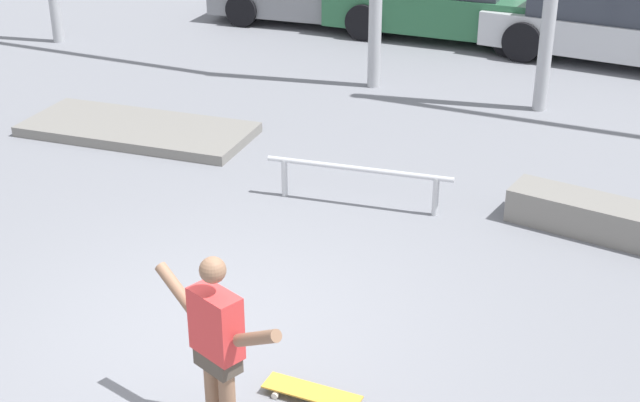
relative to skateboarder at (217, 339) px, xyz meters
The scene contains 7 objects.
ground_plane 1.52m from the skateboarder, 122.20° to the left, with size 36.00×36.00×0.00m, color slate.
skateboarder is the anchor object (origin of this frame).
skateboard 1.05m from the skateboarder, 52.36° to the left, with size 0.79×0.26×0.08m.
grind_box 4.89m from the skateboarder, 64.83° to the left, with size 2.00×0.53×0.37m, color slate.
manual_pad 6.34m from the skateboarder, 130.87° to the left, with size 3.11×1.29×0.13m, color slate.
grind_rail 4.03m from the skateboarder, 98.01° to the left, with size 2.12×0.35×0.48m.
parked_car_silver 11.22m from the skateboarder, 84.33° to the left, with size 4.32×2.25×1.24m.
Camera 1 is at (3.56, -5.56, 4.38)m, focal length 50.00 mm.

